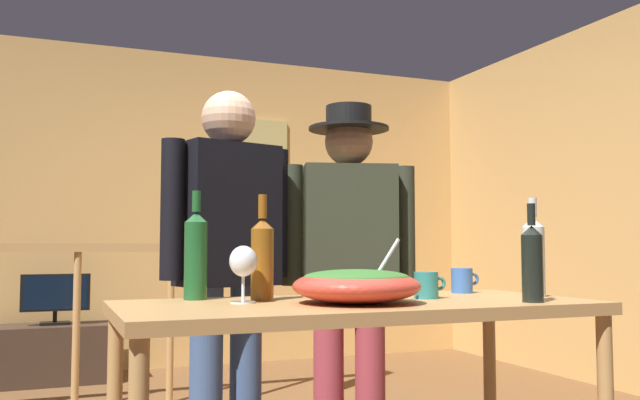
# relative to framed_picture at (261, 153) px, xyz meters

# --- Properties ---
(back_wall) EXTENTS (5.35, 0.10, 2.55)m
(back_wall) POSITION_rel_framed_picture_xyz_m (-0.73, 0.06, -0.48)
(back_wall) COLOR tan
(back_wall) RESTS_ON ground_plane
(side_wall_right) EXTENTS (0.10, 4.07, 2.55)m
(side_wall_right) POSITION_rel_framed_picture_xyz_m (1.94, -1.84, -0.48)
(side_wall_right) COLOR tan
(side_wall_right) RESTS_ON ground_plane
(framed_picture) EXTENTS (0.45, 0.03, 0.57)m
(framed_picture) POSITION_rel_framed_picture_xyz_m (0.00, 0.00, 0.00)
(framed_picture) COLOR tan
(stair_railing) EXTENTS (3.40, 0.10, 1.03)m
(stair_railing) POSITION_rel_framed_picture_xyz_m (-1.01, -1.22, -1.11)
(stair_railing) COLOR #B2844C
(stair_railing) RESTS_ON ground_plane
(tv_console) EXTENTS (0.90, 0.40, 0.41)m
(tv_console) POSITION_rel_framed_picture_xyz_m (-1.61, -0.29, -1.56)
(tv_console) COLOR #38281E
(tv_console) RESTS_ON ground_plane
(flat_screen_tv) EXTENTS (0.46, 0.12, 0.36)m
(flat_screen_tv) POSITION_rel_framed_picture_xyz_m (-1.61, -0.32, -1.14)
(flat_screen_tv) COLOR black
(flat_screen_tv) RESTS_ON tv_console
(serving_table) EXTENTS (1.54, 0.70, 0.78)m
(serving_table) POSITION_rel_framed_picture_xyz_m (-0.72, -3.50, -1.05)
(serving_table) COLOR #B2844C
(serving_table) RESTS_ON ground_plane
(salad_bowl) EXTENTS (0.41, 0.41, 0.21)m
(salad_bowl) POSITION_rel_framed_picture_xyz_m (-0.76, -3.56, -0.92)
(salad_bowl) COLOR #CC3D2D
(salad_bowl) RESTS_ON serving_table
(wine_glass) EXTENTS (0.09, 0.09, 0.18)m
(wine_glass) POSITION_rel_framed_picture_xyz_m (-1.09, -3.43, -0.85)
(wine_glass) COLOR silver
(wine_glass) RESTS_ON serving_table
(wine_bottle_clear) EXTENTS (0.08, 0.08, 0.35)m
(wine_bottle_clear) POSITION_rel_framed_picture_xyz_m (-0.05, -3.54, -0.83)
(wine_bottle_clear) COLOR silver
(wine_bottle_clear) RESTS_ON serving_table
(wine_bottle_amber) EXTENTS (0.08, 0.08, 0.35)m
(wine_bottle_amber) POSITION_rel_framed_picture_xyz_m (-1.01, -3.35, -0.83)
(wine_bottle_amber) COLOR brown
(wine_bottle_amber) RESTS_ON serving_table
(wine_bottle_dark) EXTENTS (0.07, 0.07, 0.32)m
(wine_bottle_dark) POSITION_rel_framed_picture_xyz_m (-0.22, -3.74, -0.85)
(wine_bottle_dark) COLOR black
(wine_bottle_dark) RESTS_ON serving_table
(wine_bottle_green) EXTENTS (0.08, 0.08, 0.37)m
(wine_bottle_green) POSITION_rel_framed_picture_xyz_m (-1.20, -3.23, -0.82)
(wine_bottle_green) COLOR #1E5628
(wine_bottle_green) RESTS_ON serving_table
(mug_blue) EXTENTS (0.12, 0.08, 0.10)m
(mug_blue) POSITION_rel_framed_picture_xyz_m (-0.18, -3.28, -0.93)
(mug_blue) COLOR #3866B2
(mug_blue) RESTS_ON serving_table
(mug_teal) EXTENTS (0.12, 0.08, 0.09)m
(mug_teal) POSITION_rel_framed_picture_xyz_m (-0.45, -3.48, -0.93)
(mug_teal) COLOR teal
(mug_teal) RESTS_ON serving_table
(person_standing_left) EXTENTS (0.56, 0.32, 1.60)m
(person_standing_left) POSITION_rel_framed_picture_xyz_m (-0.99, -2.83, -0.82)
(person_standing_left) COLOR #3D5684
(person_standing_left) RESTS_ON ground_plane
(person_standing_right) EXTENTS (0.57, 0.35, 1.58)m
(person_standing_right) POSITION_rel_framed_picture_xyz_m (-0.45, -2.83, -0.83)
(person_standing_right) COLOR #9E3842
(person_standing_right) RESTS_ON ground_plane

